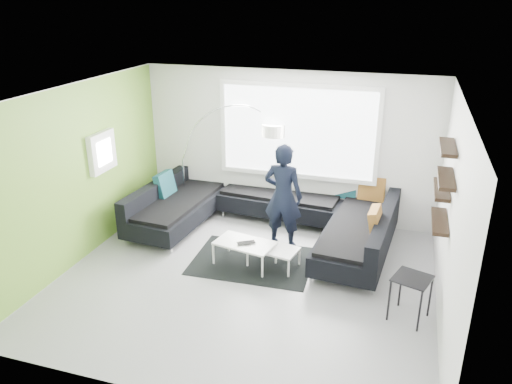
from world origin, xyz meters
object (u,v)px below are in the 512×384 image
sectional_sofa (265,214)px  side_table (410,298)px  person (283,196)px  laptop (247,244)px  coffee_table (259,254)px  arc_lamp (183,159)px

sectional_sofa → side_table: bearing=-31.2°
person → laptop: (-0.35, -0.89, -0.51)m
coffee_table → person: size_ratio=0.65×
side_table → sectional_sofa: bearing=144.2°
coffee_table → laptop: 0.28m
side_table → laptop: 2.56m
arc_lamp → side_table: arc_lamp is taller
sectional_sofa → arc_lamp: arc_lamp is taller
sectional_sofa → person: bearing=-30.4°
sectional_sofa → laptop: bearing=-83.3°
coffee_table → arc_lamp: size_ratio=0.55×
sectional_sofa → person: size_ratio=2.52×
person → laptop: size_ratio=5.28×
sectional_sofa → person: (0.39, -0.27, 0.49)m
side_table → laptop: side_table is taller
sectional_sofa → arc_lamp: 2.02m
side_table → laptop: bearing=165.3°
arc_lamp → sectional_sofa: bearing=-27.9°
arc_lamp → person: arc_lamp is taller
arc_lamp → person: bearing=-31.4°
laptop → side_table: bearing=-47.5°
arc_lamp → side_table: bearing=-39.4°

